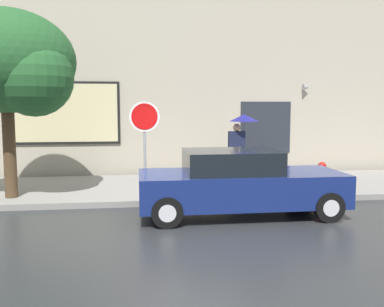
# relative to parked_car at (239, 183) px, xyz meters

# --- Properties ---
(ground_plane) EXTENTS (60.00, 60.00, 0.00)m
(ground_plane) POSITION_rel_parked_car_xyz_m (-1.12, 0.03, -0.72)
(ground_plane) COLOR #282B2D
(sidewalk) EXTENTS (20.00, 4.00, 0.15)m
(sidewalk) POSITION_rel_parked_car_xyz_m (-1.12, 3.03, -0.64)
(sidewalk) COLOR gray
(sidewalk) RESTS_ON ground
(building_facade) EXTENTS (20.00, 0.67, 7.00)m
(building_facade) POSITION_rel_parked_car_xyz_m (-1.15, 5.52, 2.76)
(building_facade) COLOR #B2A893
(building_facade) RESTS_ON ground
(parked_car) EXTENTS (4.51, 1.85, 1.46)m
(parked_car) POSITION_rel_parked_car_xyz_m (0.00, 0.00, 0.00)
(parked_car) COLOR navy
(parked_car) RESTS_ON ground
(fire_hydrant) EXTENTS (0.30, 0.44, 0.76)m
(fire_hydrant) POSITION_rel_parked_car_xyz_m (2.80, 1.87, -0.20)
(fire_hydrant) COLOR red
(fire_hydrant) RESTS_ON sidewalk
(pedestrian_with_umbrella) EXTENTS (0.96, 0.94, 2.03)m
(pedestrian_with_umbrella) POSITION_rel_parked_car_xyz_m (1.01, 3.87, 1.01)
(pedestrian_with_umbrella) COLOR black
(pedestrian_with_umbrella) RESTS_ON sidewalk
(street_tree) EXTENTS (3.37, 2.86, 4.64)m
(street_tree) POSITION_rel_parked_car_xyz_m (-5.24, 1.78, 2.70)
(street_tree) COLOR #4C3823
(street_tree) RESTS_ON sidewalk
(stop_sign) EXTENTS (0.76, 0.10, 2.40)m
(stop_sign) POSITION_rel_parked_car_xyz_m (-2.05, 1.64, 1.13)
(stop_sign) COLOR gray
(stop_sign) RESTS_ON sidewalk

